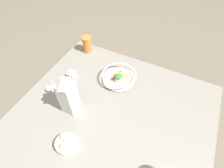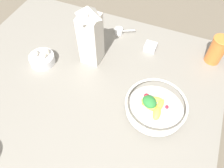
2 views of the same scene
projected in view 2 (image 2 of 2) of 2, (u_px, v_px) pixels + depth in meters
name	position (u px, v px, depth m)	size (l,w,h in m)	color
ground_plane	(73.00, 106.00, 0.90)	(6.00, 6.00, 0.00)	#665B4C
countertop	(72.00, 104.00, 0.89)	(1.13, 1.13, 0.05)	gray
fruit_bowl	(155.00, 106.00, 0.81)	(0.23, 0.23, 0.08)	silver
milk_carton	(90.00, 35.00, 0.89)	(0.08, 0.08, 0.28)	silver
drinking_cup	(217.00, 50.00, 0.94)	(0.07, 0.07, 0.13)	orange
spice_jar	(150.00, 47.00, 1.03)	(0.05, 0.05, 0.03)	silver
measuring_scoop	(119.00, 31.00, 1.09)	(0.10, 0.06, 0.03)	white
garlic_bowl	(42.00, 58.00, 0.97)	(0.11, 0.11, 0.07)	white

